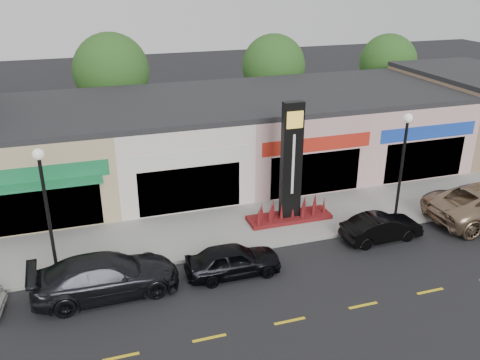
% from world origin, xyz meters
% --- Properties ---
extents(ground, '(120.00, 120.00, 0.00)m').
position_xyz_m(ground, '(0.00, 0.00, 0.00)').
color(ground, black).
rests_on(ground, ground).
extents(sidewalk, '(52.00, 4.30, 0.15)m').
position_xyz_m(sidewalk, '(0.00, 4.35, 0.07)').
color(sidewalk, gray).
rests_on(sidewalk, ground).
extents(curb, '(52.00, 0.20, 0.15)m').
position_xyz_m(curb, '(0.00, 2.10, 0.07)').
color(curb, gray).
rests_on(curb, ground).
extents(shop_beige, '(7.00, 10.85, 4.80)m').
position_xyz_m(shop_beige, '(-8.50, 11.46, 2.40)').
color(shop_beige, tan).
rests_on(shop_beige, ground).
extents(shop_cream, '(7.00, 10.01, 4.80)m').
position_xyz_m(shop_cream, '(-1.50, 11.47, 2.40)').
color(shop_cream, silver).
rests_on(shop_cream, ground).
extents(shop_pink_w, '(7.00, 10.01, 4.80)m').
position_xyz_m(shop_pink_w, '(5.50, 11.47, 2.40)').
color(shop_pink_w, '#C89D98').
rests_on(shop_pink_w, ground).
extents(shop_pink_e, '(7.00, 10.01, 4.80)m').
position_xyz_m(shop_pink_e, '(12.50, 11.47, 2.40)').
color(shop_pink_e, '#C89D98').
rests_on(shop_pink_e, ground).
extents(shop_tan, '(7.00, 10.01, 5.30)m').
position_xyz_m(shop_tan, '(19.50, 11.48, 2.65)').
color(shop_tan, '#8C7251').
rests_on(shop_tan, ground).
extents(tree_rear_west, '(5.20, 5.20, 7.83)m').
position_xyz_m(tree_rear_west, '(-4.00, 19.50, 5.22)').
color(tree_rear_west, '#382619').
rests_on(tree_rear_west, ground).
extents(tree_rear_mid, '(4.80, 4.80, 7.29)m').
position_xyz_m(tree_rear_mid, '(8.00, 19.50, 4.88)').
color(tree_rear_mid, '#382619').
rests_on(tree_rear_mid, ground).
extents(tree_rear_east, '(4.60, 4.60, 6.94)m').
position_xyz_m(tree_rear_east, '(18.00, 19.50, 4.63)').
color(tree_rear_east, '#382619').
rests_on(tree_rear_east, ground).
extents(lamp_west_near, '(0.44, 0.44, 5.47)m').
position_xyz_m(lamp_west_near, '(-8.00, 2.50, 3.48)').
color(lamp_west_near, black).
rests_on(lamp_west_near, sidewalk).
extents(lamp_east_near, '(0.44, 0.44, 5.47)m').
position_xyz_m(lamp_east_near, '(8.00, 2.50, 3.48)').
color(lamp_east_near, black).
rests_on(lamp_east_near, sidewalk).
extents(pylon_sign, '(4.20, 1.30, 6.00)m').
position_xyz_m(pylon_sign, '(3.00, 4.20, 2.27)').
color(pylon_sign, '#5A0F15').
rests_on(pylon_sign, sidewalk).
extents(car_dark_sedan, '(2.48, 5.68, 1.62)m').
position_xyz_m(car_dark_sedan, '(-6.13, 0.73, 0.81)').
color(car_dark_sedan, black).
rests_on(car_dark_sedan, ground).
extents(car_black_sedan, '(1.63, 3.98, 1.35)m').
position_xyz_m(car_black_sedan, '(-1.05, 0.54, 0.67)').
color(car_black_sedan, black).
rests_on(car_black_sedan, ground).
extents(car_black_conv, '(1.49, 3.88, 1.26)m').
position_xyz_m(car_black_conv, '(6.38, 1.22, 0.63)').
color(car_black_conv, black).
rests_on(car_black_conv, ground).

